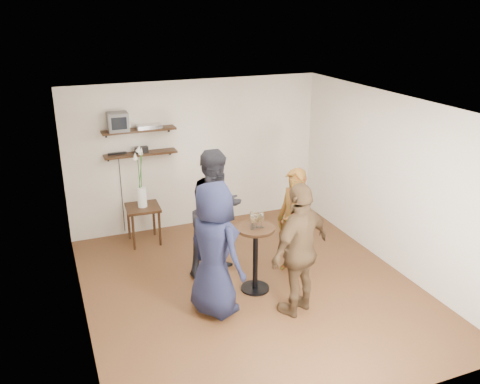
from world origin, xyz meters
The scene contains 18 objects.
room centered at (0.00, 0.00, 1.30)m, with size 4.58×5.08×2.68m.
shelf_upper centered at (-1.00, 2.38, 1.85)m, with size 1.20×0.25×0.04m, color black.
shelf_lower centered at (-1.00, 2.38, 1.45)m, with size 1.20×0.25×0.04m, color black.
crt_monitor centered at (-1.33, 2.38, 2.02)m, with size 0.32×0.30×0.30m, color #59595B.
dvd_deck centered at (-0.83, 2.38, 1.90)m, with size 0.40×0.24×0.06m, color silver.
radio centered at (-0.98, 2.38, 1.52)m, with size 0.22×0.10×0.10m, color black.
power_strip centered at (-1.37, 2.42, 1.48)m, with size 0.30×0.05×0.03m, color black.
side_table centered at (-1.09, 2.04, 0.54)m, with size 0.57×0.57×0.65m.
vase_lilies centered at (-1.09, 2.04, 0.99)m, with size 0.20×0.21×1.08m.
drinks_table centered at (0.04, -0.04, 0.61)m, with size 0.52×0.52×0.96m.
wine_glass_fl centered at (-0.02, -0.06, 1.10)m, with size 0.07×0.07×0.21m.
wine_glass_fr centered at (0.11, -0.06, 1.09)m, with size 0.07×0.07×0.20m.
wine_glass_bl centered at (0.02, 0.04, 1.09)m, with size 0.07×0.07×0.20m.
wine_glass_br centered at (0.05, -0.03, 1.08)m, with size 0.06×0.06×0.18m.
person_plaid centered at (0.75, 0.21, 0.81)m, with size 0.59×0.39×1.62m, color #A22112.
person_dark centered at (-0.28, 0.65, 0.95)m, with size 0.92×0.72×1.90m, color black.
person_navy centered at (-0.65, -0.33, 0.89)m, with size 0.87×0.57×1.79m, color #161931.
person_brown centered at (0.35, -0.72, 0.89)m, with size 1.04×0.43×1.77m, color #46311E.
Camera 1 is at (-2.47, -5.75, 3.80)m, focal length 38.00 mm.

